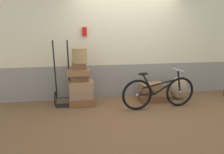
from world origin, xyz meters
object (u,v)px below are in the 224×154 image
suitcase_1 (81,93)px  suitcase_3 (80,78)px  burlap_sack (178,88)px  luggage_trolley (63,91)px  suitcase_0 (82,101)px  suitcase_2 (81,85)px  suitcase_7 (154,91)px  wicker_basket (80,56)px  bicycle (159,92)px  suitcase_4 (79,72)px  suitcase_5 (79,66)px  suitcase_8 (152,86)px  suitcase_6 (152,97)px

suitcase_1 → suitcase_3: suitcase_3 is taller
burlap_sack → luggage_trolley: bearing=178.1°
suitcase_0 → suitcase_1: 0.19m
suitcase_1 → suitcase_2: size_ratio=0.96×
suitcase_3 → suitcase_7: size_ratio=0.67×
wicker_basket → suitcase_7: bearing=0.8°
suitcase_0 → burlap_sack: size_ratio=0.99×
burlap_sack → bicycle: bicycle is taller
suitcase_0 → suitcase_4: bearing=-155.3°
luggage_trolley → burlap_sack: luggage_trolley is taller
suitcase_5 → luggage_trolley: luggage_trolley is taller
suitcase_8 → suitcase_3: bearing=174.2°
suitcase_7 → burlap_sack: size_ratio=0.96×
suitcase_2 → suitcase_4: 0.30m
suitcase_2 → suitcase_7: bearing=-2.3°
suitcase_1 → wicker_basket: size_ratio=1.61×
suitcase_3 → suitcase_8: suitcase_3 is taller
suitcase_7 → wicker_basket: bearing=-172.9°
suitcase_3 → suitcase_5: bearing=-101.0°
suitcase_6 → bicycle: 0.54m
bicycle → suitcase_2: bearing=162.8°
suitcase_2 → suitcase_3: suitcase_3 is taller
suitcase_2 → burlap_sack: size_ratio=0.93×
suitcase_0 → suitcase_6: suitcase_0 is taller
suitcase_1 → suitcase_6: (1.69, -0.03, -0.19)m
suitcase_4 → bicycle: (1.67, -0.47, -0.41)m
suitcase_2 → suitcase_7: size_ratio=0.97×
suitcase_5 → suitcase_7: 1.88m
suitcase_2 → bicycle: 1.71m
suitcase_2 → suitcase_8: bearing=-3.1°
suitcase_8 → suitcase_7: bearing=22.4°
suitcase_1 → bicycle: (1.63, -0.50, 0.08)m
suitcase_3 → suitcase_5: 0.27m
wicker_basket → burlap_sack: (2.37, -0.01, -0.84)m
suitcase_2 → suitcase_3: bearing=-141.9°
bicycle → wicker_basket: bearing=163.4°
suitcase_8 → wicker_basket: wicker_basket is taller
suitcase_8 → bicycle: (-0.05, -0.49, -0.01)m
suitcase_3 → luggage_trolley: bearing=164.3°
suitcase_7 → luggage_trolley: 2.14m
suitcase_2 → luggage_trolley: bearing=167.9°
wicker_basket → suitcase_6: bearing=-0.8°
luggage_trolley → wicker_basket: bearing=-12.1°
suitcase_7 → wicker_basket: size_ratio=1.73×
suitcase_7 → wicker_basket: wicker_basket is taller
suitcase_3 → suitcase_7: (1.76, 0.03, -0.40)m
suitcase_3 → wicker_basket: bearing=5.4°
suitcase_1 → suitcase_7: bearing=0.7°
suitcase_2 → bicycle: (1.63, -0.51, -0.12)m
suitcase_0 → wicker_basket: (-0.02, -0.01, 1.04)m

